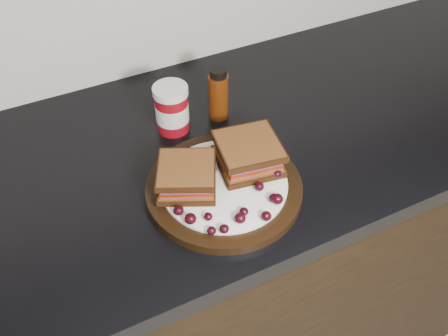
# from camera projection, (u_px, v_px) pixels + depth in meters

# --- Properties ---
(base_cabinets) EXTENTS (3.96, 0.58, 0.86)m
(base_cabinets) POSITION_uv_depth(u_px,v_px,m) (147.00, 306.00, 1.26)
(base_cabinets) COLOR black
(base_cabinets) RESTS_ON ground_plane
(countertop) EXTENTS (3.98, 0.60, 0.04)m
(countertop) POSITION_uv_depth(u_px,v_px,m) (122.00, 182.00, 0.94)
(countertop) COLOR black
(countertop) RESTS_ON base_cabinets
(plate) EXTENTS (0.28, 0.28, 0.02)m
(plate) POSITION_uv_depth(u_px,v_px,m) (224.00, 188.00, 0.89)
(plate) COLOR black
(plate) RESTS_ON countertop
(sandwich_left) EXTENTS (0.13, 0.13, 0.05)m
(sandwich_left) POSITION_uv_depth(u_px,v_px,m) (187.00, 176.00, 0.86)
(sandwich_left) COLOR brown
(sandwich_left) RESTS_ON plate
(sandwich_right) EXTENTS (0.13, 0.13, 0.05)m
(sandwich_right) POSITION_uv_depth(u_px,v_px,m) (248.00, 154.00, 0.90)
(sandwich_right) COLOR brown
(sandwich_right) RESTS_ON plate
(grape_0) EXTENTS (0.02, 0.02, 0.02)m
(grape_0) POSITION_uv_depth(u_px,v_px,m) (191.00, 219.00, 0.81)
(grape_0) COLOR black
(grape_0) RESTS_ON plate
(grape_1) EXTENTS (0.01, 0.01, 0.01)m
(grape_1) POSITION_uv_depth(u_px,v_px,m) (208.00, 217.00, 0.82)
(grape_1) COLOR black
(grape_1) RESTS_ON plate
(grape_2) EXTENTS (0.02, 0.02, 0.01)m
(grape_2) POSITION_uv_depth(u_px,v_px,m) (212.00, 231.00, 0.80)
(grape_2) COLOR black
(grape_2) RESTS_ON plate
(grape_3) EXTENTS (0.02, 0.02, 0.02)m
(grape_3) POSITION_uv_depth(u_px,v_px,m) (224.00, 229.00, 0.80)
(grape_3) COLOR black
(grape_3) RESTS_ON plate
(grape_4) EXTENTS (0.02, 0.02, 0.02)m
(grape_4) POSITION_uv_depth(u_px,v_px,m) (240.00, 218.00, 0.81)
(grape_4) COLOR black
(grape_4) RESTS_ON plate
(grape_5) EXTENTS (0.02, 0.02, 0.01)m
(grape_5) POSITION_uv_depth(u_px,v_px,m) (244.00, 212.00, 0.82)
(grape_5) COLOR black
(grape_5) RESTS_ON plate
(grape_6) EXTENTS (0.02, 0.02, 0.02)m
(grape_6) POSITION_uv_depth(u_px,v_px,m) (266.00, 216.00, 0.82)
(grape_6) COLOR black
(grape_6) RESTS_ON plate
(grape_7) EXTENTS (0.02, 0.02, 0.02)m
(grape_7) POSITION_uv_depth(u_px,v_px,m) (277.00, 199.00, 0.84)
(grape_7) COLOR black
(grape_7) RESTS_ON plate
(grape_8) EXTENTS (0.02, 0.02, 0.02)m
(grape_8) POSITION_uv_depth(u_px,v_px,m) (274.00, 198.00, 0.84)
(grape_8) COLOR black
(grape_8) RESTS_ON plate
(grape_9) EXTENTS (0.02, 0.02, 0.02)m
(grape_9) POSITION_uv_depth(u_px,v_px,m) (259.00, 186.00, 0.86)
(grape_9) COLOR black
(grape_9) RESTS_ON plate
(grape_10) EXTENTS (0.02, 0.02, 0.02)m
(grape_10) POSITION_uv_depth(u_px,v_px,m) (277.00, 174.00, 0.88)
(grape_10) COLOR black
(grape_10) RESTS_ON plate
(grape_11) EXTENTS (0.02, 0.02, 0.02)m
(grape_11) POSITION_uv_depth(u_px,v_px,m) (262.00, 171.00, 0.89)
(grape_11) COLOR black
(grape_11) RESTS_ON plate
(grape_12) EXTENTS (0.02, 0.02, 0.02)m
(grape_12) POSITION_uv_depth(u_px,v_px,m) (258.00, 161.00, 0.91)
(grape_12) COLOR black
(grape_12) RESTS_ON plate
(grape_13) EXTENTS (0.02, 0.02, 0.02)m
(grape_13) POSITION_uv_depth(u_px,v_px,m) (244.00, 150.00, 0.93)
(grape_13) COLOR black
(grape_13) RESTS_ON plate
(grape_14) EXTENTS (0.02, 0.02, 0.02)m
(grape_14) POSITION_uv_depth(u_px,v_px,m) (192.00, 164.00, 0.90)
(grape_14) COLOR black
(grape_14) RESTS_ON plate
(grape_15) EXTENTS (0.02, 0.02, 0.02)m
(grape_15) POSITION_uv_depth(u_px,v_px,m) (189.00, 174.00, 0.88)
(grape_15) COLOR black
(grape_15) RESTS_ON plate
(grape_16) EXTENTS (0.02, 0.02, 0.02)m
(grape_16) POSITION_uv_depth(u_px,v_px,m) (179.00, 181.00, 0.87)
(grape_16) COLOR black
(grape_16) RESTS_ON plate
(grape_17) EXTENTS (0.02, 0.02, 0.02)m
(grape_17) POSITION_uv_depth(u_px,v_px,m) (180.00, 194.00, 0.85)
(grape_17) COLOR black
(grape_17) RESTS_ON plate
(grape_18) EXTENTS (0.02, 0.02, 0.02)m
(grape_18) POSITION_uv_depth(u_px,v_px,m) (179.00, 210.00, 0.82)
(grape_18) COLOR black
(grape_18) RESTS_ON plate
(grape_19) EXTENTS (0.02, 0.02, 0.02)m
(grape_19) POSITION_uv_depth(u_px,v_px,m) (186.00, 174.00, 0.88)
(grape_19) COLOR black
(grape_19) RESTS_ON plate
(grape_20) EXTENTS (0.02, 0.02, 0.02)m
(grape_20) POSITION_uv_depth(u_px,v_px,m) (192.00, 189.00, 0.86)
(grape_20) COLOR black
(grape_20) RESTS_ON plate
(grape_21) EXTENTS (0.02, 0.02, 0.02)m
(grape_21) POSITION_uv_depth(u_px,v_px,m) (187.00, 190.00, 0.86)
(grape_21) COLOR black
(grape_21) RESTS_ON plate
(condiment_jar) EXTENTS (0.09, 0.09, 0.10)m
(condiment_jar) POSITION_uv_depth(u_px,v_px,m) (172.00, 109.00, 0.99)
(condiment_jar) COLOR maroon
(condiment_jar) RESTS_ON countertop
(oil_bottle) EXTENTS (0.05, 0.05, 0.12)m
(oil_bottle) POSITION_uv_depth(u_px,v_px,m) (218.00, 94.00, 1.01)
(oil_bottle) COLOR #491D07
(oil_bottle) RESTS_ON countertop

